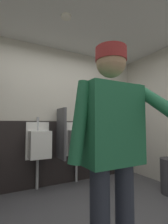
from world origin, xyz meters
TOP-DOWN VIEW (x-y plane):
  - wall_back at (0.00, 1.62)m, footprint 4.43×0.12m
  - wainscot_band_back at (0.00, 1.55)m, footprint 3.83×0.03m
  - downlight_far at (-0.13, 0.55)m, footprint 0.14×0.14m
  - urinal_left at (-0.27, 1.40)m, footprint 0.40×0.34m
  - urinal_middle at (0.48, 1.40)m, footprint 0.40×0.34m
  - privacy_divider_panel at (0.11, 1.33)m, footprint 0.04×0.40m
  - person at (-0.18, -0.49)m, footprint 0.66×0.60m

SIDE VIEW (x-z plane):
  - wainscot_band_back at x=0.00m, z-range 0.00..1.17m
  - urinal_left at x=-0.27m, z-range 0.16..1.40m
  - urinal_middle at x=0.48m, z-range 0.16..1.40m
  - privacy_divider_panel at x=0.11m, z-range 0.50..1.40m
  - person at x=-0.18m, z-range 0.16..1.85m
  - wall_back at x=0.00m, z-range 0.00..2.59m
  - downlight_far at x=-0.13m, z-range 2.56..2.59m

